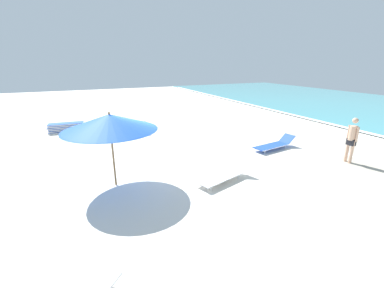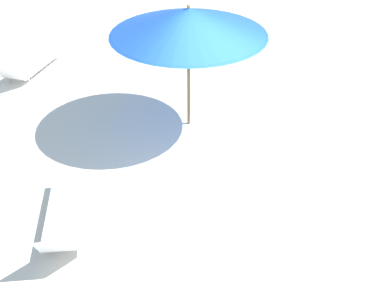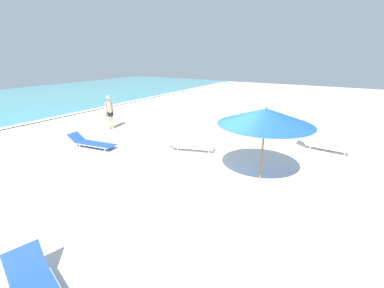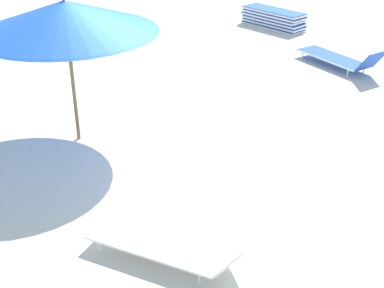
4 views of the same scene
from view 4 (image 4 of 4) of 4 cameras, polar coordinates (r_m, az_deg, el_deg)
ground_plane at (r=8.81m, az=-0.94°, el=-0.31°), size 60.00×60.00×0.16m
beach_umbrella at (r=8.39m, az=-13.33°, el=13.07°), size 2.80×2.80×2.35m
lounger_stack at (r=15.37m, az=8.67°, el=13.11°), size 0.75×1.94×0.49m
sun_lounger_beside_umbrella at (r=6.20m, az=-1.85°, el=-10.57°), size 1.15×2.07×0.63m
sun_lounger_near_water_right at (r=12.46m, az=15.55°, el=8.79°), size 1.13×2.20×0.63m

